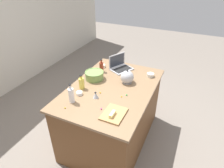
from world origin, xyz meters
name	(u,v)px	position (x,y,z in m)	size (l,w,h in m)	color
ground_plane	(112,136)	(0.00, 0.00, 0.00)	(12.00, 12.00, 0.00)	slate
island_counter	(112,114)	(0.00, 0.00, 0.45)	(1.52, 1.04, 0.90)	brown
laptop	(120,66)	(0.52, 0.10, 0.95)	(0.38, 0.34, 0.22)	#B7B7BC
mixing_bowl_large	(94,75)	(0.10, 0.31, 0.96)	(0.26, 0.26, 0.11)	#72934C
bottle_vinegar	(71,95)	(-0.48, 0.29, 1.00)	(0.06, 0.06, 0.24)	white
bottle_soy	(101,67)	(0.33, 0.33, 0.98)	(0.06, 0.06, 0.19)	maroon
bottle_oil	(82,83)	(-0.18, 0.34, 0.98)	(0.07, 0.07, 0.19)	#DBC64C
kettle	(127,77)	(0.20, -0.13, 0.98)	(0.21, 0.18, 0.20)	#ADADB2
cutting_board	(114,114)	(-0.48, -0.24, 0.91)	(0.29, 0.23, 0.02)	#AD7F4C
butter_stick_left	(112,114)	(-0.52, -0.24, 0.94)	(0.11, 0.04, 0.04)	#F4E58C
ramekin_small	(150,75)	(0.49, -0.38, 0.92)	(0.10, 0.10, 0.05)	beige
ramekin_medium	(103,66)	(0.47, 0.38, 0.92)	(0.08, 0.08, 0.04)	beige
ramekin_wide	(79,93)	(-0.32, 0.29, 0.92)	(0.08, 0.08, 0.04)	white
kitchen_timer	(96,95)	(-0.29, 0.08, 0.94)	(0.07, 0.07, 0.08)	#B2B2B7
candy_1	(122,73)	(0.41, 0.03, 0.91)	(0.02, 0.02, 0.02)	orange
candy_2	(65,108)	(-0.61, 0.29, 0.91)	(0.02, 0.02, 0.02)	yellow
candy_3	(122,97)	(-0.15, -0.20, 0.91)	(0.02, 0.02, 0.02)	yellow
candy_4	(101,109)	(-0.46, -0.08, 0.91)	(0.02, 0.02, 0.02)	#CC3399
candy_5	(100,93)	(-0.18, 0.08, 0.91)	(0.02, 0.02, 0.02)	yellow
candy_6	(127,95)	(-0.10, -0.24, 0.91)	(0.02, 0.02, 0.02)	green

